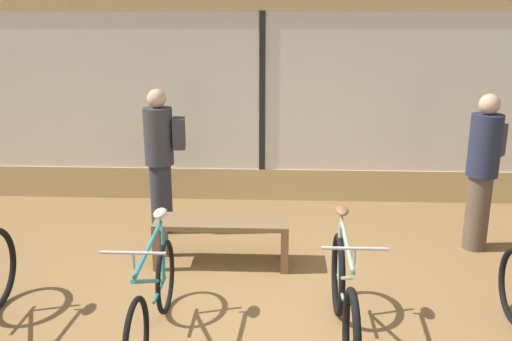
% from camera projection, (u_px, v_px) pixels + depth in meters
% --- Properties ---
extents(ground_plane, '(24.00, 24.00, 0.00)m').
position_uv_depth(ground_plane, '(248.00, 322.00, 4.96)').
color(ground_plane, olive).
extents(shop_back_wall, '(12.00, 0.08, 3.20)m').
position_uv_depth(shop_back_wall, '(262.00, 84.00, 7.69)').
color(shop_back_wall, tan).
rests_on(shop_back_wall, ground_plane).
extents(bicycle_left, '(0.46, 1.70, 1.01)m').
position_uv_depth(bicycle_left, '(153.00, 300.00, 4.58)').
color(bicycle_left, black).
rests_on(bicycle_left, ground_plane).
extents(bicycle_right, '(0.46, 1.75, 1.05)m').
position_uv_depth(bicycle_right, '(344.00, 299.00, 4.55)').
color(bicycle_right, black).
rests_on(bicycle_right, ground_plane).
extents(display_bench, '(1.40, 0.44, 0.50)m').
position_uv_depth(display_bench, '(222.00, 228.00, 5.98)').
color(display_bench, brown).
rests_on(display_bench, ground_plane).
extents(customer_near_rack, '(0.51, 0.38, 1.74)m').
position_uv_depth(customer_near_rack, '(161.00, 156.00, 6.74)').
color(customer_near_rack, '#2D2D38').
rests_on(customer_near_rack, ground_plane).
extents(customer_by_window, '(0.53, 0.55, 1.76)m').
position_uv_depth(customer_by_window, '(483.00, 167.00, 6.24)').
color(customer_by_window, brown).
rests_on(customer_by_window, ground_plane).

